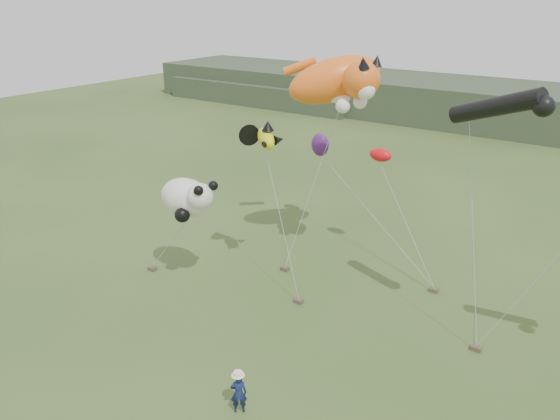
{
  "coord_description": "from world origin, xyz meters",
  "views": [
    {
      "loc": [
        10.22,
        -12.98,
        12.74
      ],
      "look_at": [
        -0.92,
        3.0,
        4.93
      ],
      "focal_mm": 35.0,
      "sensor_mm": 36.0,
      "label": 1
    }
  ],
  "objects": [
    {
      "name": "fish_kite",
      "position": [
        -3.92,
        5.7,
        6.86
      ],
      "size": [
        2.72,
        1.77,
        1.35
      ],
      "color": "yellow",
      "rests_on": "ground"
    },
    {
      "name": "panda_kite",
      "position": [
        -6.2,
        3.38,
        4.19
      ],
      "size": [
        3.07,
        1.98,
        1.91
      ],
      "color": "white",
      "rests_on": "ground"
    },
    {
      "name": "sandbag_anchors",
      "position": [
        -0.55,
        5.73,
        0.1
      ],
      "size": [
        15.38,
        6.2,
        0.19
      ],
      "color": "brown",
      "rests_on": "ground"
    },
    {
      "name": "headland",
      "position": [
        -3.11,
        44.69,
        1.92
      ],
      "size": [
        90.0,
        13.0,
        4.0
      ],
      "color": "#2D3D28",
      "rests_on": "ground"
    },
    {
      "name": "misc_kites",
      "position": [
        -3.29,
        11.82,
        5.05
      ],
      "size": [
        5.51,
        2.42,
        1.52
      ],
      "color": "red",
      "rests_on": "ground"
    },
    {
      "name": "ground",
      "position": [
        0.0,
        0.0,
        0.0
      ],
      "size": [
        120.0,
        120.0,
        0.0
      ],
      "primitive_type": "plane",
      "color": "#385123",
      "rests_on": "ground"
    },
    {
      "name": "cat_kite",
      "position": [
        -1.9,
        9.17,
        8.99
      ],
      "size": [
        5.85,
        4.62,
        3.02
      ],
      "color": "orange",
      "rests_on": "ground"
    },
    {
      "name": "festival_attendant",
      "position": [
        1.07,
        -2.18,
        0.74
      ],
      "size": [
        0.64,
        0.61,
        1.47
      ],
      "primitive_type": "imported",
      "rotation": [
        0.0,
        0.0,
        3.81
      ],
      "color": "#131F4A",
      "rests_on": "ground"
    }
  ]
}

